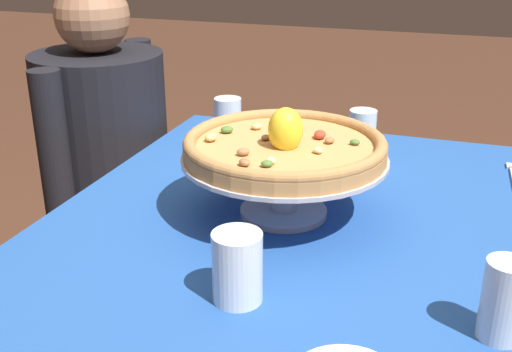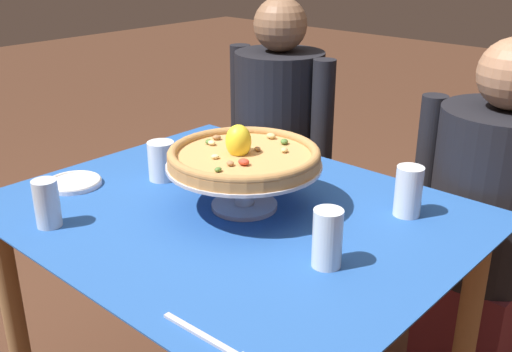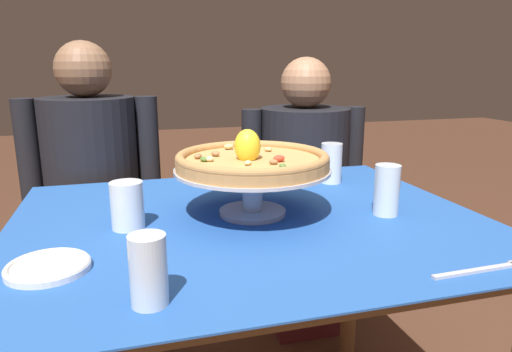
{
  "view_description": "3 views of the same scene",
  "coord_description": "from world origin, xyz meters",
  "px_view_note": "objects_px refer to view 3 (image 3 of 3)",
  "views": [
    {
      "loc": [
        -1.05,
        -0.27,
        1.29
      ],
      "look_at": [
        -0.03,
        0.07,
        0.85
      ],
      "focal_mm": 43.78,
      "sensor_mm": 36.0,
      "label": 1
    },
    {
      "loc": [
        0.97,
        -0.99,
        1.41
      ],
      "look_at": [
        0.02,
        0.07,
        0.83
      ],
      "focal_mm": 41.8,
      "sensor_mm": 36.0,
      "label": 2
    },
    {
      "loc": [
        -0.29,
        -1.06,
        1.14
      ],
      "look_at": [
        0.02,
        0.02,
        0.86
      ],
      "focal_mm": 32.31,
      "sensor_mm": 36.0,
      "label": 3
    }
  ],
  "objects_px": {
    "water_glass_front_left": "(149,275)",
    "diner_left": "(96,214)",
    "pizza_stand": "(252,181)",
    "side_plate": "(48,267)",
    "water_glass_side_right": "(387,193)",
    "diner_right": "(303,200)",
    "pizza": "(252,159)",
    "water_glass_back_right": "(331,166)",
    "dinner_fork": "(486,269)",
    "water_glass_side_left": "(128,208)"
  },
  "relations": [
    {
      "from": "water_glass_side_left",
      "to": "diner_right",
      "type": "height_order",
      "value": "diner_right"
    },
    {
      "from": "water_glass_front_left",
      "to": "water_glass_back_right",
      "type": "xyz_separation_m",
      "value": [
        0.61,
        0.64,
        0.0
      ]
    },
    {
      "from": "pizza",
      "to": "water_glass_front_left",
      "type": "height_order",
      "value": "pizza"
    },
    {
      "from": "side_plate",
      "to": "diner_right",
      "type": "height_order",
      "value": "diner_right"
    },
    {
      "from": "diner_left",
      "to": "pizza",
      "type": "bearing_deg",
      "value": -56.55
    },
    {
      "from": "pizza_stand",
      "to": "water_glass_front_left",
      "type": "xyz_separation_m",
      "value": [
        -0.28,
        -0.39,
        -0.04
      ]
    },
    {
      "from": "water_glass_front_left",
      "to": "water_glass_side_right",
      "type": "bearing_deg",
      "value": 26.09
    },
    {
      "from": "water_glass_front_left",
      "to": "dinner_fork",
      "type": "bearing_deg",
      "value": -4.33
    },
    {
      "from": "pizza_stand",
      "to": "water_glass_side_right",
      "type": "bearing_deg",
      "value": -16.07
    },
    {
      "from": "pizza_stand",
      "to": "water_glass_front_left",
      "type": "relative_size",
      "value": 3.33
    },
    {
      "from": "pizza_stand",
      "to": "water_glass_side_left",
      "type": "bearing_deg",
      "value": -176.78
    },
    {
      "from": "water_glass_side_left",
      "to": "diner_right",
      "type": "xyz_separation_m",
      "value": [
        0.71,
        0.67,
        -0.23
      ]
    },
    {
      "from": "water_glass_front_left",
      "to": "diner_left",
      "type": "relative_size",
      "value": 0.1
    },
    {
      "from": "pizza",
      "to": "diner_left",
      "type": "height_order",
      "value": "diner_left"
    },
    {
      "from": "water_glass_front_left",
      "to": "side_plate",
      "type": "height_order",
      "value": "water_glass_front_left"
    },
    {
      "from": "water_glass_side_right",
      "to": "water_glass_front_left",
      "type": "height_order",
      "value": "water_glass_side_right"
    },
    {
      "from": "pizza_stand",
      "to": "diner_right",
      "type": "distance_m",
      "value": 0.82
    },
    {
      "from": "pizza_stand",
      "to": "diner_left",
      "type": "relative_size",
      "value": 0.33
    },
    {
      "from": "water_glass_front_left",
      "to": "dinner_fork",
      "type": "distance_m",
      "value": 0.62
    },
    {
      "from": "water_glass_front_left",
      "to": "water_glass_side_left",
      "type": "height_order",
      "value": "water_glass_front_left"
    },
    {
      "from": "water_glass_front_left",
      "to": "dinner_fork",
      "type": "height_order",
      "value": "water_glass_front_left"
    },
    {
      "from": "pizza",
      "to": "water_glass_side_right",
      "type": "distance_m",
      "value": 0.35
    },
    {
      "from": "pizza",
      "to": "side_plate",
      "type": "height_order",
      "value": "pizza"
    },
    {
      "from": "water_glass_side_left",
      "to": "pizza",
      "type": "bearing_deg",
      "value": 3.23
    },
    {
      "from": "water_glass_back_right",
      "to": "diner_right",
      "type": "height_order",
      "value": "diner_right"
    },
    {
      "from": "diner_right",
      "to": "dinner_fork",
      "type": "bearing_deg",
      "value": -93.49
    },
    {
      "from": "pizza_stand",
      "to": "side_plate",
      "type": "height_order",
      "value": "pizza_stand"
    },
    {
      "from": "water_glass_front_left",
      "to": "diner_right",
      "type": "height_order",
      "value": "diner_right"
    },
    {
      "from": "water_glass_front_left",
      "to": "water_glass_back_right",
      "type": "bearing_deg",
      "value": 46.12
    },
    {
      "from": "pizza",
      "to": "water_glass_back_right",
      "type": "height_order",
      "value": "pizza"
    },
    {
      "from": "pizza_stand",
      "to": "water_glass_side_left",
      "type": "distance_m",
      "value": 0.31
    },
    {
      "from": "pizza_stand",
      "to": "water_glass_side_right",
      "type": "xyz_separation_m",
      "value": [
        0.33,
        -0.09,
        -0.03
      ]
    },
    {
      "from": "water_glass_back_right",
      "to": "side_plate",
      "type": "height_order",
      "value": "water_glass_back_right"
    },
    {
      "from": "pizza_stand",
      "to": "water_glass_front_left",
      "type": "distance_m",
      "value": 0.48
    },
    {
      "from": "pizza_stand",
      "to": "pizza",
      "type": "height_order",
      "value": "pizza"
    },
    {
      "from": "water_glass_front_left",
      "to": "diner_right",
      "type": "xyz_separation_m",
      "value": [
        0.68,
        1.05,
        -0.24
      ]
    },
    {
      "from": "water_glass_side_right",
      "to": "diner_right",
      "type": "relative_size",
      "value": 0.11
    },
    {
      "from": "pizza",
      "to": "water_glass_front_left",
      "type": "xyz_separation_m",
      "value": [
        -0.28,
        -0.39,
        -0.09
      ]
    },
    {
      "from": "diner_right",
      "to": "water_glass_front_left",
      "type": "bearing_deg",
      "value": -123.05
    },
    {
      "from": "dinner_fork",
      "to": "diner_left",
      "type": "distance_m",
      "value": 1.34
    },
    {
      "from": "water_glass_side_left",
      "to": "side_plate",
      "type": "xyz_separation_m",
      "value": [
        -0.15,
        -0.2,
        -0.04
      ]
    },
    {
      "from": "water_glass_side_left",
      "to": "side_plate",
      "type": "distance_m",
      "value": 0.25
    },
    {
      "from": "pizza",
      "to": "diner_right",
      "type": "bearing_deg",
      "value": 58.41
    },
    {
      "from": "water_glass_side_right",
      "to": "dinner_fork",
      "type": "height_order",
      "value": "water_glass_side_right"
    },
    {
      "from": "water_glass_front_left",
      "to": "water_glass_side_left",
      "type": "xyz_separation_m",
      "value": [
        -0.03,
        0.38,
        -0.0
      ]
    },
    {
      "from": "pizza_stand",
      "to": "water_glass_side_left",
      "type": "relative_size",
      "value": 3.52
    },
    {
      "from": "pizza_stand",
      "to": "side_plate",
      "type": "xyz_separation_m",
      "value": [
        -0.46,
        -0.22,
        -0.08
      ]
    },
    {
      "from": "diner_left",
      "to": "water_glass_back_right",
      "type": "bearing_deg",
      "value": -28.01
    },
    {
      "from": "diner_left",
      "to": "water_glass_side_left",
      "type": "bearing_deg",
      "value": -79.7
    },
    {
      "from": "dinner_fork",
      "to": "diner_right",
      "type": "distance_m",
      "value": 1.11
    }
  ]
}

